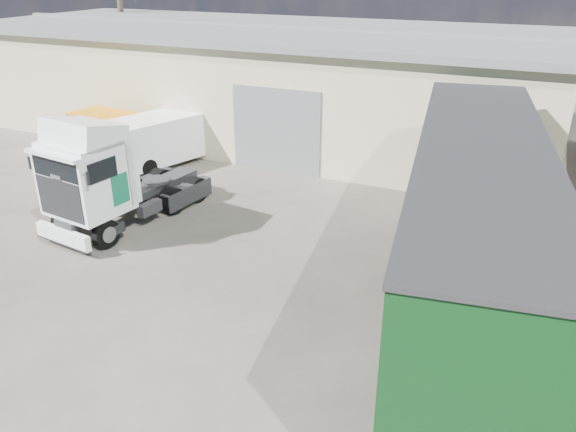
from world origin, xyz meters
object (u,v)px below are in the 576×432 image
at_px(panel_van, 164,138).
at_px(orange_skip, 108,139).
at_px(tractor_unit, 106,182).
at_px(box_trailer, 475,211).

distance_m(panel_van, orange_skip, 2.80).
bearing_deg(orange_skip, tractor_unit, -39.47).
relative_size(tractor_unit, panel_van, 1.09).
height_order(box_trailer, orange_skip, box_trailer).
bearing_deg(tractor_unit, orange_skip, 138.29).
bearing_deg(tractor_unit, panel_van, 117.77).
distance_m(tractor_unit, panel_van, 6.95).
xyz_separation_m(box_trailer, panel_van, (-14.04, 6.54, -1.66)).
bearing_deg(box_trailer, tractor_unit, 171.15).
xyz_separation_m(tractor_unit, panel_van, (-2.43, 6.48, -0.57)).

